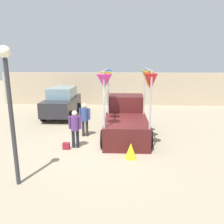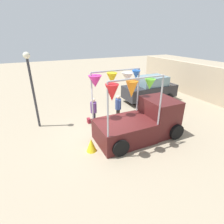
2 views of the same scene
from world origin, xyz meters
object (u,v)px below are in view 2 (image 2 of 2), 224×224
street_lamp (31,81)px  folded_kite_bundle_sunflower (91,145)px  vendor_truck (142,119)px  person_vendor (118,106)px  person_customer (94,109)px  handbag (89,121)px  parked_car (150,89)px

street_lamp → folded_kite_bundle_sunflower: bearing=28.9°
vendor_truck → person_vendor: vendor_truck is taller
person_customer → handbag: size_ratio=5.68×
parked_car → handbag: (1.59, -5.40, -0.80)m
person_customer → person_vendor: bearing=83.3°
folded_kite_bundle_sunflower → street_lamp: bearing=-151.1°
parked_car → folded_kite_bundle_sunflower: 7.47m
handbag → parked_car: bearing=106.4°
street_lamp → folded_kite_bundle_sunflower: 4.49m
parked_car → street_lamp: street_lamp is taller
parked_car → person_customer: 5.55m
person_customer → street_lamp: bearing=-111.8°
person_customer → handbag: 0.91m
vendor_truck → parked_car: 5.32m
person_vendor → street_lamp: (-1.29, -4.24, 1.61)m
person_vendor → handbag: (-0.52, -1.62, -0.83)m
street_lamp → folded_kite_bundle_sunflower: (3.39, 1.87, -2.27)m
folded_kite_bundle_sunflower → handbag: bearing=164.1°
handbag → folded_kite_bundle_sunflower: (2.61, -0.74, 0.16)m
parked_car → street_lamp: size_ratio=1.01×
person_customer → street_lamp: street_lamp is taller
vendor_truck → parked_car: bearing=139.4°
parked_car → person_vendor: bearing=-60.9°
handbag → person_customer: bearing=29.7°
vendor_truck → person_vendor: bearing=-170.7°
folded_kite_bundle_sunflower → parked_car: bearing=124.4°
person_customer → person_vendor: size_ratio=0.99×
parked_car → street_lamp: bearing=-84.2°
folded_kite_bundle_sunflower → person_vendor: bearing=131.5°
street_lamp → handbag: bearing=73.5°
person_customer → folded_kite_bundle_sunflower: bearing=-22.6°
handbag → vendor_truck: bearing=38.3°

